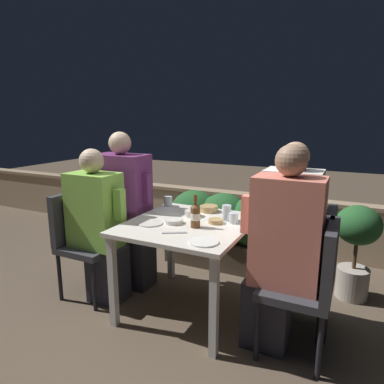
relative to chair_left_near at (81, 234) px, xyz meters
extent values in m
plane|color=brown|center=(0.92, 0.15, -0.53)|extent=(16.00, 16.00, 0.00)
cube|color=tan|center=(0.92, 1.70, -0.24)|extent=(9.00, 0.14, 0.58)
cube|color=#9E8466|center=(0.92, 1.70, 0.07)|extent=(9.00, 0.18, 0.04)
cube|color=silver|center=(0.92, 0.15, 0.16)|extent=(0.87, 0.94, 0.03)
cube|color=silver|center=(0.53, -0.27, -0.19)|extent=(0.05, 0.05, 0.68)
cube|color=silver|center=(1.30, -0.27, -0.19)|extent=(0.05, 0.05, 0.68)
cube|color=silver|center=(0.53, 0.57, -0.19)|extent=(0.05, 0.05, 0.68)
cube|color=silver|center=(1.30, 0.57, -0.19)|extent=(0.05, 0.05, 0.68)
cube|color=brown|center=(0.87, 1.04, -0.39)|extent=(1.16, 0.36, 0.28)
ellipsoid|color=#235628|center=(0.55, 1.04, -0.03)|extent=(0.52, 0.47, 0.49)
ellipsoid|color=#235628|center=(0.87, 1.04, -0.03)|extent=(0.52, 0.47, 0.49)
ellipsoid|color=#235628|center=(1.19, 1.04, -0.03)|extent=(0.52, 0.47, 0.49)
cube|color=#333338|center=(0.09, 0.00, -0.10)|extent=(0.42, 0.42, 0.05)
cube|color=#333338|center=(-0.09, 0.00, 0.14)|extent=(0.06, 0.42, 0.42)
cylinder|color=black|center=(-0.09, -0.18, -0.33)|extent=(0.03, 0.03, 0.41)
cylinder|color=black|center=(0.27, -0.18, -0.33)|extent=(0.03, 0.03, 0.41)
cylinder|color=black|center=(-0.09, 0.18, -0.33)|extent=(0.03, 0.03, 0.41)
cylinder|color=black|center=(0.27, 0.18, -0.33)|extent=(0.03, 0.03, 0.41)
cube|color=#282833|center=(0.26, 0.00, -0.30)|extent=(0.28, 0.23, 0.46)
cube|color=#8CCC4C|center=(0.16, 0.00, 0.22)|extent=(0.40, 0.26, 0.60)
cube|color=#8CCC4C|center=(0.41, 0.00, 0.30)|extent=(0.07, 0.07, 0.24)
sphere|color=beige|center=(0.16, 0.00, 0.62)|extent=(0.19, 0.19, 0.19)
cube|color=#333338|center=(0.13, 0.31, -0.10)|extent=(0.42, 0.42, 0.05)
cube|color=#333338|center=(-0.06, 0.31, 0.14)|extent=(0.06, 0.42, 0.42)
cylinder|color=black|center=(-0.05, 0.13, -0.33)|extent=(0.03, 0.03, 0.41)
cylinder|color=black|center=(0.31, 0.13, -0.33)|extent=(0.03, 0.03, 0.41)
cylinder|color=black|center=(-0.05, 0.49, -0.33)|extent=(0.03, 0.03, 0.41)
cylinder|color=black|center=(0.31, 0.49, -0.33)|extent=(0.03, 0.03, 0.41)
cube|color=#282833|center=(0.30, 0.31, -0.30)|extent=(0.33, 0.23, 0.46)
cube|color=#6B2D66|center=(0.20, 0.31, 0.28)|extent=(0.47, 0.26, 0.72)
cube|color=#6B2D66|center=(0.45, 0.31, 0.37)|extent=(0.07, 0.07, 0.24)
sphere|color=beige|center=(0.20, 0.31, 0.74)|extent=(0.19, 0.19, 0.19)
cube|color=#333338|center=(1.74, 0.00, -0.10)|extent=(0.42, 0.42, 0.05)
cube|color=#333338|center=(1.92, 0.00, 0.14)|extent=(0.06, 0.42, 0.42)
cylinder|color=black|center=(1.56, -0.18, -0.33)|extent=(0.03, 0.03, 0.41)
cylinder|color=black|center=(1.92, -0.18, -0.33)|extent=(0.03, 0.03, 0.41)
cylinder|color=black|center=(1.56, 0.18, -0.33)|extent=(0.03, 0.03, 0.41)
cylinder|color=black|center=(1.92, 0.18, -0.33)|extent=(0.03, 0.03, 0.41)
cube|color=#282833|center=(1.57, 0.00, -0.30)|extent=(0.29, 0.23, 0.46)
cube|color=#E07A66|center=(1.67, 0.00, 0.27)|extent=(0.41, 0.26, 0.68)
cube|color=#E07A66|center=(1.42, 0.00, 0.35)|extent=(0.07, 0.07, 0.24)
sphere|color=#99755B|center=(1.67, 0.00, 0.70)|extent=(0.19, 0.19, 0.19)
cube|color=#333338|center=(1.70, 0.33, -0.10)|extent=(0.42, 0.42, 0.05)
cube|color=#333338|center=(1.89, 0.33, 0.14)|extent=(0.06, 0.42, 0.42)
cylinder|color=black|center=(1.52, 0.15, -0.33)|extent=(0.03, 0.03, 0.41)
cylinder|color=black|center=(1.89, 0.15, -0.33)|extent=(0.03, 0.03, 0.41)
cylinder|color=black|center=(1.52, 0.51, -0.33)|extent=(0.03, 0.03, 0.41)
cylinder|color=black|center=(1.89, 0.51, -0.33)|extent=(0.03, 0.03, 0.41)
cube|color=#282833|center=(1.53, 0.33, -0.30)|extent=(0.27, 0.23, 0.46)
cube|color=white|center=(1.63, 0.33, 0.26)|extent=(0.38, 0.26, 0.67)
cube|color=white|center=(1.38, 0.33, 0.34)|extent=(0.07, 0.07, 0.24)
sphere|color=tan|center=(1.63, 0.33, 0.70)|extent=(0.19, 0.19, 0.19)
cylinder|color=brown|center=(1.01, 0.08, 0.25)|extent=(0.07, 0.07, 0.15)
cylinder|color=beige|center=(1.01, 0.08, 0.26)|extent=(0.07, 0.07, 0.05)
cone|color=brown|center=(1.01, 0.08, 0.34)|extent=(0.07, 0.07, 0.03)
cylinder|color=brown|center=(1.01, 0.08, 0.39)|extent=(0.03, 0.03, 0.06)
cylinder|color=white|center=(1.19, -0.17, 0.18)|extent=(0.19, 0.19, 0.01)
cylinder|color=white|center=(0.62, 0.34, 0.18)|extent=(0.22, 0.22, 0.01)
cylinder|color=silver|center=(0.68, 0.01, 0.18)|extent=(0.19, 0.19, 0.01)
cylinder|color=silver|center=(0.83, 0.09, 0.20)|extent=(0.13, 0.13, 0.03)
torus|color=silver|center=(0.83, 0.09, 0.21)|extent=(0.13, 0.13, 0.01)
cylinder|color=beige|center=(0.88, 0.32, 0.20)|extent=(0.12, 0.12, 0.05)
torus|color=beige|center=(0.88, 0.32, 0.22)|extent=(0.12, 0.12, 0.01)
cylinder|color=tan|center=(0.94, 0.50, 0.20)|extent=(0.15, 0.15, 0.05)
torus|color=tan|center=(0.94, 0.50, 0.23)|extent=(0.15, 0.15, 0.01)
cylinder|color=tan|center=(1.11, 0.23, 0.20)|extent=(0.11, 0.11, 0.03)
torus|color=tan|center=(1.11, 0.23, 0.21)|extent=(0.11, 0.11, 0.01)
cylinder|color=silver|center=(1.23, 0.29, 0.22)|extent=(0.07, 0.07, 0.08)
cylinder|color=silver|center=(0.54, 0.51, 0.22)|extent=(0.07, 0.07, 0.08)
cylinder|color=silver|center=(1.15, 0.34, 0.24)|extent=(0.07, 0.07, 0.12)
cube|color=silver|center=(0.94, -0.10, 0.18)|extent=(0.16, 0.10, 0.01)
cylinder|color=#B2A899|center=(2.07, 0.92, -0.40)|extent=(0.25, 0.25, 0.26)
cylinder|color=#47331E|center=(2.07, 0.92, -0.16)|extent=(0.03, 0.03, 0.23)
ellipsoid|color=#235628|center=(2.07, 0.92, 0.10)|extent=(0.36, 0.36, 0.32)
camera|label=1|loc=(2.01, -2.03, 0.95)|focal=32.00mm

